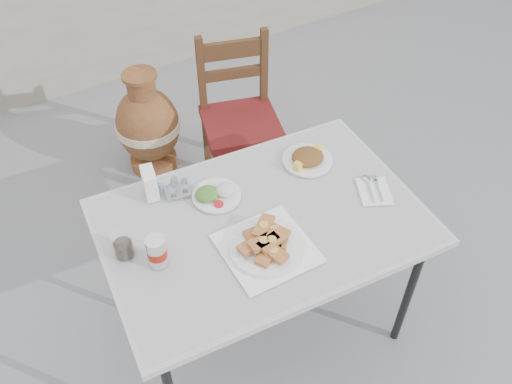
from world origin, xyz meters
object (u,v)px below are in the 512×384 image
salad_rice_plate (216,193)px  chair (239,118)px  cafe_table (263,228)px  salad_chopped_plate (308,158)px  soda_can (157,252)px  condiment_caddy (177,189)px  terracotta_urn (148,126)px  pide_plate (267,243)px  cola_glass (123,246)px  napkin_holder (150,183)px

salad_rice_plate → chair: 0.95m
cafe_table → salad_rice_plate: (-0.10, 0.20, 0.07)m
salad_chopped_plate → soda_can: bearing=-166.5°
salad_rice_plate → condiment_caddy: condiment_caddy is taller
salad_rice_plate → soda_can: bearing=-149.6°
condiment_caddy → salad_chopped_plate: bearing=-10.6°
salad_rice_plate → terracotta_urn: 1.25m
condiment_caddy → pide_plate: bearing=-69.3°
cola_glass → condiment_caddy: (0.30, 0.20, -0.02)m
pide_plate → salad_rice_plate: pide_plate is taller
cafe_table → salad_chopped_plate: 0.40m
salad_chopped_plate → soda_can: 0.81m
cafe_table → pide_plate: pide_plate is taller
cola_glass → napkin_holder: 0.32m
condiment_caddy → chair: chair is taller
condiment_caddy → terracotta_urn: 1.18m
pide_plate → salad_chopped_plate: (0.41, 0.33, -0.01)m
soda_can → terracotta_urn: 1.51m
condiment_caddy → terracotta_urn: condiment_caddy is taller
pide_plate → chair: (0.48, 1.08, -0.31)m
napkin_holder → condiment_caddy: (0.09, -0.05, -0.04)m
pide_plate → salad_chopped_plate: 0.52m
pide_plate → soda_can: size_ratio=2.55×
cafe_table → salad_chopped_plate: bearing=29.5°
salad_rice_plate → cafe_table: bearing=-63.4°
salad_chopped_plate → soda_can: soda_can is taller
pide_plate → napkin_holder: bearing=118.1°
pide_plate → terracotta_urn: size_ratio=0.49×
terracotta_urn → pide_plate: bearing=-92.6°
pide_plate → soda_can: 0.40m
cola_glass → terracotta_urn: size_ratio=0.16×
salad_rice_plate → terracotta_urn: size_ratio=0.30×
condiment_caddy → terracotta_urn: (0.23, 1.06, -0.47)m
condiment_caddy → terracotta_urn: size_ratio=0.18×
salad_rice_plate → salad_chopped_plate: 0.45m
pide_plate → napkin_holder: size_ratio=2.69×
salad_rice_plate → salad_chopped_plate: salad_rice_plate is taller
cafe_table → chair: (0.42, 0.95, -0.23)m
salad_chopped_plate → napkin_holder: bearing=166.7°
cafe_table → salad_chopped_plate: (0.34, 0.19, 0.07)m
salad_rice_plate → napkin_holder: 0.27m
cola_glass → chair: (0.95, 0.84, -0.33)m
salad_chopped_plate → cafe_table: bearing=-150.5°
cafe_table → condiment_caddy: condiment_caddy is taller
napkin_holder → terracotta_urn: (0.33, 1.00, -0.51)m
terracotta_urn → cola_glass: bearing=-113.1°
cafe_table → soda_can: size_ratio=10.19×
soda_can → cola_glass: size_ratio=1.19×
pide_plate → cola_glass: (-0.47, 0.24, 0.02)m
pide_plate → chair: chair is taller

